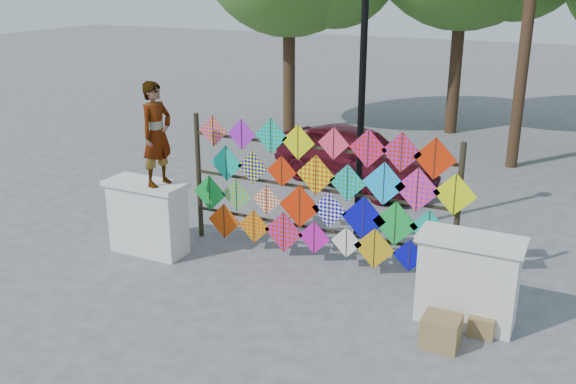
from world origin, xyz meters
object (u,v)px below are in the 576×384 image
Objects in this scene: kite_rack at (323,194)px; sedan at (354,155)px; lamppost at (362,91)px; vendor_woman at (157,134)px.

sedan is at bearing 103.47° from kite_rack.
kite_rack is 1.11× the size of lamppost.
kite_rack is 1.96m from lamppost.
kite_rack is at bearing -146.92° from sedan.
sedan is (1.53, 5.14, -1.45)m from vendor_woman.
lamppost reaches higher than vendor_woman.
vendor_woman reaches higher than sedan.
sedan is at bearing 111.65° from lamppost.
vendor_woman is 3.52m from lamppost.
vendor_woman is 5.55m from sedan.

